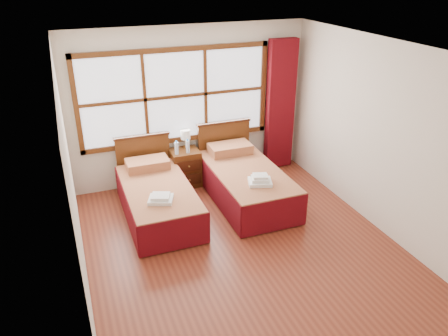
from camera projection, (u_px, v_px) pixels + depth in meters
name	position (u px, v px, depth m)	size (l,w,h in m)	color
floor	(242.00, 246.00, 5.87)	(4.50, 4.50, 0.00)	brown
ceiling	(246.00, 49.00, 4.76)	(4.50, 4.50, 0.00)	white
wall_back	(190.00, 106.00, 7.21)	(4.00, 4.00, 0.00)	silver
wall_left	(72.00, 184.00, 4.67)	(4.50, 4.50, 0.00)	silver
wall_right	(378.00, 137.00, 5.95)	(4.50, 4.50, 0.00)	silver
window	(176.00, 96.00, 7.02)	(3.16, 0.06, 1.56)	white
curtain	(280.00, 106.00, 7.66)	(0.50, 0.16, 2.30)	maroon
bed_left	(157.00, 197.00, 6.48)	(0.97, 1.99, 0.94)	#3D1B0C
bed_right	(245.00, 181.00, 6.93)	(1.03, 2.05, 1.00)	#3D1B0C
nightstand	(185.00, 168.00, 7.36)	(0.47, 0.46, 0.63)	#572D13
towels_left	(161.00, 198.00, 5.94)	(0.40, 0.38, 0.10)	white
towels_right	(260.00, 180.00, 6.33)	(0.41, 0.38, 0.14)	white
lamp	(185.00, 135.00, 7.27)	(0.16, 0.16, 0.31)	gold
bottle_near	(177.00, 148.00, 7.05)	(0.06, 0.06, 0.23)	#C3E0FB
bottle_far	(188.00, 146.00, 7.10)	(0.06, 0.06, 0.24)	#C3E0FB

